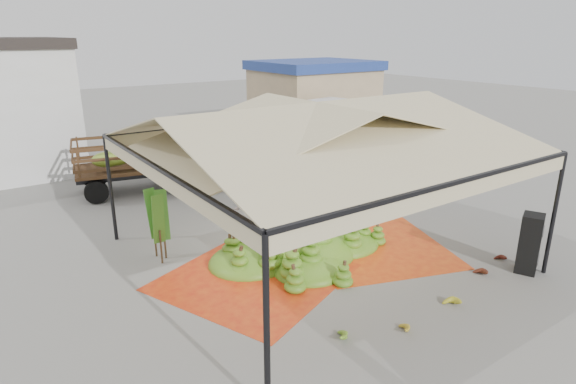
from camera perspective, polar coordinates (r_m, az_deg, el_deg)
ground at (r=12.85m, az=3.11°, el=-7.41°), size 90.00×90.00×0.00m
canopy_tent at (r=11.79m, az=3.39°, el=7.18°), size 8.10×8.10×4.00m
building_tan at (r=28.19m, az=3.08°, el=11.18°), size 6.30×5.30×4.10m
tarp_left at (r=11.75m, az=-3.99°, el=-9.99°), size 5.09×4.99×0.01m
tarp_right at (r=13.49m, az=10.13°, el=-6.35°), size 4.71×4.82×0.01m
banana_heap at (r=12.68m, az=1.65°, el=-5.11°), size 6.20×5.74×1.07m
hand_yellow_a at (r=10.04m, az=13.29°, el=-15.29°), size 0.53×0.49×0.19m
hand_yellow_b at (r=11.10m, az=18.86°, el=-12.23°), size 0.64×0.61×0.23m
hand_red_a at (r=12.62m, az=21.79°, el=-8.77°), size 0.52×0.45×0.21m
hand_red_b at (r=13.59m, az=23.86°, el=-7.14°), size 0.49×0.45×0.18m
hand_green at (r=9.64m, az=5.96°, el=-16.34°), size 0.60×0.57×0.21m
hanging_bunches at (r=11.70m, az=-0.83°, el=3.71°), size 3.24×0.24×0.20m
speaker_stack at (r=13.05m, az=26.72°, el=-5.48°), size 0.68×0.65×1.48m
banana_leaves at (r=12.89m, az=-14.24°, el=-7.89°), size 0.96×1.36×3.70m
vendor at (r=15.88m, az=-5.80°, el=1.01°), size 0.74×0.60×1.74m
truck_left at (r=18.49m, az=-14.15°, el=4.26°), size 6.22×3.23×2.03m
truck_right at (r=22.01m, az=1.71°, el=7.74°), size 7.56×3.65×2.49m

